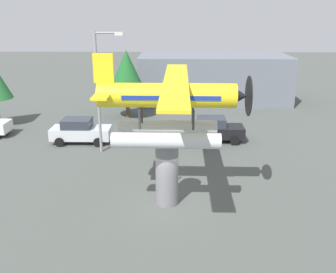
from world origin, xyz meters
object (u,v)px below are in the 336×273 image
object	(u,v)px
streetlight_primary	(101,85)
tree_east	(127,73)
car_far_black	(213,129)
floatplane_monument	(170,106)
car_mid_silver	(80,131)
display_pedestal	(167,173)
storefront_building	(213,78)

from	to	relation	value
streetlight_primary	tree_east	world-z (taller)	streetlight_primary
streetlight_primary	car_far_black	bearing A→B (deg)	17.15
floatplane_monument	car_mid_silver	distance (m)	11.67
display_pedestal	car_mid_silver	size ratio (longest dim) A/B	0.78
car_mid_silver	floatplane_monument	bearing A→B (deg)	-53.57
display_pedestal	car_far_black	bearing A→B (deg)	71.17
car_far_black	tree_east	size ratio (longest dim) A/B	0.72
tree_east	display_pedestal	bearing A→B (deg)	-76.36
display_pedestal	tree_east	xyz separation A→B (m)	(-3.76, 15.49, 2.31)
car_mid_silver	storefront_building	bearing A→B (deg)	51.01
car_mid_silver	tree_east	xyz separation A→B (m)	(2.61, 6.69, 3.05)
floatplane_monument	streetlight_primary	world-z (taller)	streetlight_primary
tree_east	storefront_building	bearing A→B (deg)	38.86
floatplane_monument	tree_east	distance (m)	16.00
floatplane_monument	storefront_building	bearing A→B (deg)	80.13
tree_east	floatplane_monument	bearing A→B (deg)	-75.91
display_pedestal	tree_east	distance (m)	16.11
display_pedestal	floatplane_monument	world-z (taller)	floatplane_monument
car_far_black	floatplane_monument	bearing A→B (deg)	-108.10
display_pedestal	floatplane_monument	xyz separation A→B (m)	(0.13, -0.00, 3.30)
floatplane_monument	car_far_black	xyz separation A→B (m)	(3.04, 9.31, -4.05)
car_far_black	streetlight_primary	bearing A→B (deg)	-162.85
display_pedestal	storefront_building	xyz separation A→B (m)	(4.32, 22.00, 0.74)
car_mid_silver	display_pedestal	bearing A→B (deg)	-54.12
storefront_building	car_mid_silver	bearing A→B (deg)	-128.99
car_mid_silver	car_far_black	xyz separation A→B (m)	(9.54, 0.50, 0.00)
display_pedestal	car_far_black	distance (m)	9.86
car_mid_silver	storefront_building	xyz separation A→B (m)	(10.69, 13.20, 1.48)
floatplane_monument	streetlight_primary	xyz separation A→B (m)	(-4.48, 6.98, -0.38)
streetlight_primary	tree_east	distance (m)	8.55
display_pedestal	car_mid_silver	world-z (taller)	display_pedestal
car_far_black	streetlight_primary	size ratio (longest dim) A/B	0.54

